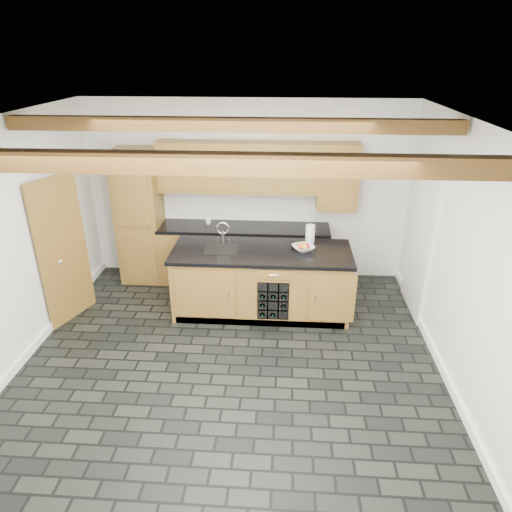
{
  "coord_description": "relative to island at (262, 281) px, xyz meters",
  "views": [
    {
      "loc": [
        0.61,
        -4.38,
        3.45
      ],
      "look_at": [
        0.26,
        0.8,
        1.07
      ],
      "focal_mm": 32.0,
      "sensor_mm": 36.0,
      "label": 1
    }
  ],
  "objects": [
    {
      "name": "back_cabinetry",
      "position": [
        -0.68,
        0.95,
        0.52
      ],
      "size": [
        3.65,
        0.62,
        2.2
      ],
      "color": "olive",
      "rests_on": "ground"
    },
    {
      "name": "room_shell",
      "position": [
        -0.39,
        -0.75,
        1.06
      ],
      "size": [
        5.01,
        5.0,
        5.0
      ],
      "color": "white",
      "rests_on": "ground"
    },
    {
      "name": "fruit_bowl",
      "position": [
        0.56,
        0.05,
        0.5
      ],
      "size": [
        0.38,
        0.38,
        0.07
      ],
      "primitive_type": "imported",
      "rotation": [
        0.0,
        0.0,
        0.42
      ],
      "color": "beige",
      "rests_on": "island"
    },
    {
      "name": "fruit_cluster",
      "position": [
        0.56,
        0.05,
        0.54
      ],
      "size": [
        0.16,
        0.17,
        0.07
      ],
      "color": "#AE1735",
      "rests_on": "fruit_bowl"
    },
    {
      "name": "island",
      "position": [
        0.0,
        0.0,
        0.0
      ],
      "size": [
        2.48,
        0.96,
        0.93
      ],
      "color": "olive",
      "rests_on": "ground"
    },
    {
      "name": "ground",
      "position": [
        -0.31,
        -1.28,
        -0.46
      ],
      "size": [
        5.0,
        5.0,
        0.0
      ],
      "primitive_type": "plane",
      "color": "black",
      "rests_on": "ground"
    },
    {
      "name": "mug",
      "position": [
        -0.9,
        0.98,
        0.51
      ],
      "size": [
        0.11,
        0.11,
        0.09
      ],
      "primitive_type": "imported",
      "rotation": [
        0.0,
        0.0,
        -0.08
      ],
      "color": "white",
      "rests_on": "back_cabinetry"
    },
    {
      "name": "kitchen_scale",
      "position": [
        0.49,
        0.19,
        0.49
      ],
      "size": [
        0.19,
        0.12,
        0.06
      ],
      "rotation": [
        0.0,
        0.0,
        -0.0
      ],
      "color": "black",
      "rests_on": "island"
    },
    {
      "name": "paper_towel",
      "position": [
        0.66,
        0.33,
        0.6
      ],
      "size": [
        0.13,
        0.13,
        0.26
      ],
      "primitive_type": "cylinder",
      "color": "white",
      "rests_on": "island"
    },
    {
      "name": "faucet",
      "position": [
        -0.56,
        0.05,
        0.5
      ],
      "size": [
        0.45,
        0.4,
        0.34
      ],
      "color": "black",
      "rests_on": "island"
    }
  ]
}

